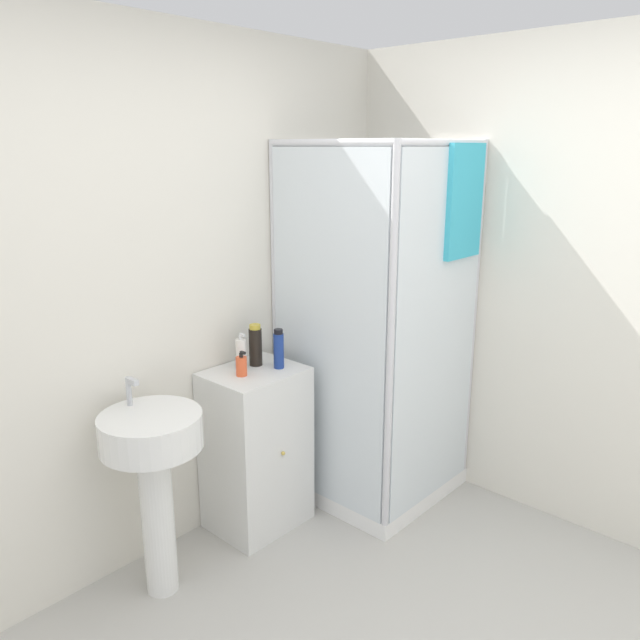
% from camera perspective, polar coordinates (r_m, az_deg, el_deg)
% --- Properties ---
extents(wall_back, '(6.40, 0.06, 2.50)m').
position_cam_1_polar(wall_back, '(2.93, -17.22, 0.96)').
color(wall_back, silver).
rests_on(wall_back, ground_plane).
extents(shower_enclosure, '(0.82, 0.85, 1.99)m').
position_cam_1_polar(shower_enclosure, '(3.55, 5.36, -7.44)').
color(shower_enclosure, white).
rests_on(shower_enclosure, ground_plane).
extents(vanity_cabinet, '(0.48, 0.41, 0.87)m').
position_cam_1_polar(vanity_cabinet, '(3.34, -5.85, -11.60)').
color(vanity_cabinet, silver).
rests_on(vanity_cabinet, ground_plane).
extents(sink, '(0.44, 0.44, 0.99)m').
position_cam_1_polar(sink, '(2.85, -14.99, -12.41)').
color(sink, white).
rests_on(sink, ground_plane).
extents(soap_dispenser, '(0.06, 0.06, 0.13)m').
position_cam_1_polar(soap_dispenser, '(3.09, -7.19, -4.18)').
color(soap_dispenser, '#E5562D').
rests_on(soap_dispenser, vanity_cabinet).
extents(shampoo_bottle_tall_black, '(0.07, 0.07, 0.22)m').
position_cam_1_polar(shampoo_bottle_tall_black, '(3.21, -5.92, -2.33)').
color(shampoo_bottle_tall_black, black).
rests_on(shampoo_bottle_tall_black, vanity_cabinet).
extents(shampoo_bottle_blue, '(0.05, 0.05, 0.20)m').
position_cam_1_polar(shampoo_bottle_blue, '(3.16, -3.80, -2.68)').
color(shampoo_bottle_blue, navy).
rests_on(shampoo_bottle_blue, vanity_cabinet).
extents(lotion_bottle_white, '(0.05, 0.06, 0.19)m').
position_cam_1_polar(lotion_bottle_white, '(3.18, -7.22, -3.06)').
color(lotion_bottle_white, white).
rests_on(lotion_bottle_white, vanity_cabinet).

